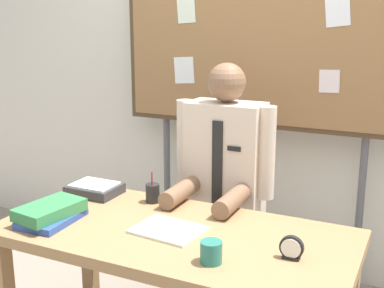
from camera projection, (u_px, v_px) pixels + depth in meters
back_wall at (268, 64)px, 3.18m from camera, size 6.40×0.08×2.70m
desk at (175, 250)px, 2.22m from camera, size 1.56×0.75×0.73m
person at (224, 203)px, 2.72m from camera, size 0.55×0.56×1.41m
bulletin_board at (258, 45)px, 2.97m from camera, size 1.75×0.09×2.02m
book_stack at (51, 213)px, 2.28m from camera, size 0.22×0.32×0.09m
open_notebook at (168, 230)px, 2.19m from camera, size 0.31×0.25×0.01m
desk_clock at (291, 249)px, 1.93m from camera, size 0.09×0.04×0.09m
coffee_mug at (211, 252)px, 1.90m from camera, size 0.08×0.08×0.09m
pen_holder at (153, 193)px, 2.53m from camera, size 0.07×0.07×0.16m
paper_tray at (95, 189)px, 2.65m from camera, size 0.26×0.20×0.06m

